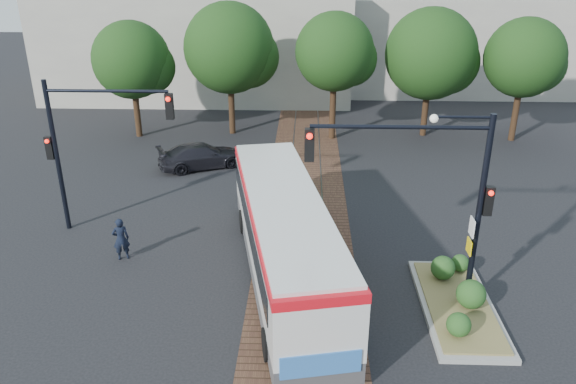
% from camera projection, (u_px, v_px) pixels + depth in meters
% --- Properties ---
extents(ground, '(120.00, 120.00, 0.00)m').
position_uv_depth(ground, '(304.00, 287.00, 18.62)').
color(ground, black).
rests_on(ground, ground).
extents(trackbed, '(3.60, 40.00, 0.02)m').
position_uv_depth(trackbed, '(305.00, 231.00, 22.28)').
color(trackbed, brown).
rests_on(trackbed, ground).
extents(tree_row, '(26.40, 5.60, 7.67)m').
position_uv_depth(tree_row, '(329.00, 54.00, 31.68)').
color(tree_row, '#382314').
rests_on(tree_row, ground).
extents(warehouses, '(40.00, 13.00, 8.00)m').
position_uv_depth(warehouses, '(301.00, 40.00, 43.44)').
color(warehouses, '#ADA899').
rests_on(warehouses, ground).
extents(city_bus, '(4.53, 11.45, 3.00)m').
position_uv_depth(city_bus, '(285.00, 233.00, 18.58)').
color(city_bus, '#414143').
rests_on(city_bus, ground).
extents(traffic_island, '(2.20, 5.20, 1.13)m').
position_uv_depth(traffic_island, '(458.00, 298.00, 17.51)').
color(traffic_island, gray).
rests_on(traffic_island, ground).
extents(signal_pole_main, '(5.49, 0.46, 6.00)m').
position_uv_depth(signal_pole_main, '(440.00, 183.00, 16.09)').
color(signal_pole_main, black).
rests_on(signal_pole_main, ground).
extents(signal_pole_left, '(4.99, 0.34, 6.00)m').
position_uv_depth(signal_pole_left, '(83.00, 136.00, 21.00)').
color(signal_pole_left, black).
rests_on(signal_pole_left, ground).
extents(officer, '(0.69, 0.57, 1.61)m').
position_uv_depth(officer, '(121.00, 239.00, 20.04)').
color(officer, black).
rests_on(officer, ground).
extents(parked_car, '(4.69, 3.40, 1.26)m').
position_uv_depth(parked_car, '(201.00, 156.00, 28.56)').
color(parked_car, black).
rests_on(parked_car, ground).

